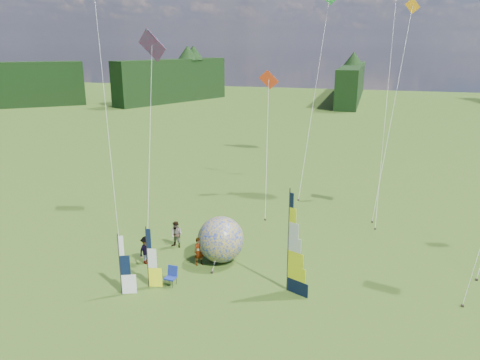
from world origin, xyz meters
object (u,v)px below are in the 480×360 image
(side_banner_far, at_px, (120,266))
(camp_chair, at_px, (171,277))
(spectator_c, at_px, (146,250))
(spectator_d, at_px, (221,243))
(bol_inflatable, at_px, (221,239))
(side_banner_left, at_px, (147,258))
(spectator_a, at_px, (199,251))
(feather_banner_main, at_px, (288,243))
(kite_whale, at_px, (391,52))
(spectator_b, at_px, (176,235))

(side_banner_far, xyz_separation_m, camp_chair, (1.97, 1.45, -1.05))
(spectator_c, height_order, spectator_d, spectator_c)
(bol_inflatable, bearing_deg, side_banner_left, -124.50)
(side_banner_far, distance_m, camp_chair, 2.66)
(side_banner_left, height_order, spectator_d, side_banner_left)
(spectator_a, xyz_separation_m, camp_chair, (-0.58, -2.57, -0.30))
(side_banner_far, relative_size, camp_chair, 3.08)
(feather_banner_main, height_order, spectator_d, feather_banner_main)
(spectator_c, xyz_separation_m, kite_whale, (12.46, 14.58, 10.43))
(side_banner_left, height_order, spectator_c, side_banner_left)
(side_banner_left, distance_m, spectator_d, 5.17)
(spectator_c, distance_m, camp_chair, 3.04)
(side_banner_far, xyz_separation_m, kite_whale, (12.11, 17.97, 9.68))
(feather_banner_main, height_order, spectator_c, feather_banner_main)
(side_banner_left, bearing_deg, kite_whale, 45.47)
(side_banner_far, distance_m, bol_inflatable, 6.00)
(side_banner_left, relative_size, spectator_c, 1.96)
(spectator_d, bearing_deg, side_banner_far, 86.40)
(side_banner_left, xyz_separation_m, spectator_a, (1.60, 2.98, -0.78))
(bol_inflatable, height_order, kite_whale, kite_whale)
(camp_chair, bearing_deg, spectator_c, 144.09)
(side_banner_left, bearing_deg, spectator_b, 85.21)
(bol_inflatable, xyz_separation_m, spectator_a, (-1.01, -0.81, -0.50))
(spectator_b, bearing_deg, camp_chair, -59.76)
(spectator_a, height_order, spectator_b, spectator_b)
(kite_whale, bearing_deg, side_banner_left, -125.05)
(bol_inflatable, height_order, spectator_c, bol_inflatable)
(spectator_a, bearing_deg, side_banner_far, -165.17)
(side_banner_far, bearing_deg, spectator_b, 63.39)
(feather_banner_main, bearing_deg, bol_inflatable, 176.68)
(spectator_c, bearing_deg, side_banner_far, -160.07)
(side_banner_left, height_order, side_banner_far, side_banner_left)
(spectator_d, height_order, kite_whale, kite_whale)
(spectator_b, distance_m, spectator_d, 2.91)
(side_banner_left, xyz_separation_m, spectator_b, (-0.53, 4.77, -0.76))
(spectator_b, bearing_deg, spectator_c, -96.97)
(feather_banner_main, relative_size, side_banner_far, 1.66)
(feather_banner_main, relative_size, side_banner_left, 1.63)
(side_banner_left, xyz_separation_m, side_banner_far, (-0.94, -1.04, -0.03))
(spectator_b, bearing_deg, bol_inflatable, -6.75)
(feather_banner_main, distance_m, side_banner_left, 7.05)
(spectator_a, distance_m, kite_whale, 19.87)
(spectator_b, height_order, kite_whale, kite_whale)
(bol_inflatable, height_order, spectator_d, bol_inflatable)
(kite_whale, bearing_deg, spectator_a, -126.09)
(spectator_b, distance_m, camp_chair, 4.64)
(spectator_b, relative_size, kite_whale, 0.07)
(side_banner_far, height_order, spectator_c, side_banner_far)
(feather_banner_main, height_order, spectator_b, feather_banner_main)
(spectator_b, xyz_separation_m, spectator_c, (-0.77, -2.42, -0.01))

